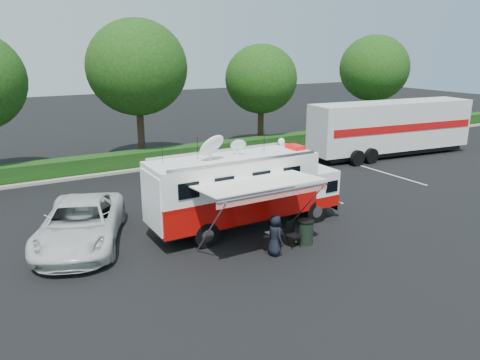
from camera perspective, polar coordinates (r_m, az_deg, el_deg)
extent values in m
plane|color=black|center=(19.43, 0.74, -5.75)|extent=(120.00, 120.00, 0.00)
cube|color=#9E998E|center=(30.47, -3.42, 2.45)|extent=(60.00, 0.35, 0.15)
cube|color=black|center=(31.16, -4.18, 3.54)|extent=(60.00, 1.20, 1.00)
cylinder|color=black|center=(30.34, -12.03, 6.55)|extent=(0.44, 0.44, 4.80)
ellipsoid|color=#14380F|center=(29.98, -12.43, 13.26)|extent=(6.14, 6.14, 5.84)
cylinder|color=black|center=(34.24, 2.54, 7.25)|extent=(0.44, 0.44, 4.00)
ellipsoid|color=#14380F|center=(33.92, 2.60, 12.20)|extent=(5.12, 5.12, 4.86)
cylinder|color=black|center=(41.15, 15.70, 8.44)|extent=(0.44, 0.44, 4.40)
ellipsoid|color=#14380F|center=(40.89, 16.05, 12.96)|extent=(5.63, 5.63, 5.35)
cube|color=silver|center=(20.03, -20.20, -6.10)|extent=(0.12, 5.50, 0.01)
cube|color=silver|center=(21.69, -4.47, -3.43)|extent=(0.12, 5.50, 0.01)
cube|color=silver|center=(24.73, 8.14, -1.08)|extent=(0.12, 5.50, 0.01)
cube|color=silver|center=(28.73, 17.61, 0.73)|extent=(0.12, 5.50, 0.01)
cube|color=black|center=(19.26, 0.75, -4.40)|extent=(7.63, 1.24, 0.27)
cylinder|color=black|center=(20.06, 9.18, -3.76)|extent=(0.98, 0.28, 0.98)
cylinder|color=black|center=(21.51, 5.91, -2.27)|extent=(0.98, 0.28, 0.98)
cylinder|color=black|center=(17.44, -4.15, -6.68)|extent=(0.98, 0.28, 0.98)
cylinder|color=black|center=(19.09, -6.74, -4.70)|extent=(0.98, 0.28, 0.98)
cube|color=silver|center=(21.48, 10.03, -2.34)|extent=(0.18, 2.22, 0.35)
cube|color=white|center=(20.82, 8.74, -0.43)|extent=(1.24, 2.22, 1.51)
cube|color=#B40A07|center=(20.98, 8.68, -1.83)|extent=(1.26, 2.24, 0.49)
cube|color=black|center=(21.11, 9.99, 0.48)|extent=(0.11, 1.92, 0.62)
cube|color=#B40A07|center=(18.74, -0.87, -2.82)|extent=(6.74, 2.22, 1.06)
cube|color=#B40A07|center=(18.58, -0.88, -1.27)|extent=(6.76, 2.24, 0.09)
cube|color=white|center=(18.39, -0.89, 0.71)|extent=(6.74, 2.22, 1.24)
cube|color=white|center=(18.23, -0.90, 2.70)|extent=(6.74, 2.22, 0.07)
cube|color=#CC0505|center=(19.81, 6.75, 4.04)|extent=(0.49, 0.84, 0.14)
sphere|color=white|center=(20.44, 5.07, 4.71)|extent=(0.30, 0.30, 0.30)
ellipsoid|color=white|center=(17.53, -3.48, 4.24)|extent=(1.06, 1.06, 0.32)
ellipsoid|color=white|center=(18.45, -0.21, 4.30)|extent=(0.62, 0.62, 0.18)
cylinder|color=black|center=(17.31, -9.46, 3.30)|extent=(0.02, 0.02, 0.89)
cylinder|color=black|center=(17.85, -5.20, 3.83)|extent=(0.02, 0.02, 0.89)
cylinder|color=black|center=(19.28, 2.96, 4.79)|extent=(0.02, 0.02, 0.89)
cube|color=white|center=(16.45, 2.27, -0.36)|extent=(4.43, 2.13, 0.19)
cube|color=red|center=(15.66, 4.31, -1.85)|extent=(4.43, 0.04, 0.25)
cylinder|color=#B2B2B7|center=(15.61, 4.36, -1.49)|extent=(4.43, 0.07, 0.07)
cylinder|color=#B2B2B7|center=(15.90, -3.66, -5.96)|extent=(0.05, 2.32, 2.56)
cylinder|color=#B2B2B7|center=(17.88, 7.70, -3.55)|extent=(0.05, 2.32, 2.56)
imported|color=silver|center=(18.78, -18.64, -7.43)|extent=(4.79, 6.60, 1.67)
imported|color=black|center=(17.03, 4.24, -9.05)|extent=(0.48, 0.74, 1.50)
cube|color=black|center=(17.12, 3.78, -6.51)|extent=(0.81, 0.59, 0.04)
cylinder|color=black|center=(16.93, 3.22, -7.98)|extent=(0.02, 0.02, 0.65)
cylinder|color=black|center=(17.24, 2.46, -7.50)|extent=(0.02, 0.02, 0.65)
cylinder|color=black|center=(17.27, 5.05, -7.52)|extent=(0.02, 0.02, 0.65)
cylinder|color=black|center=(17.58, 4.28, -7.06)|extent=(0.02, 0.02, 0.65)
cube|color=silver|center=(17.13, 3.55, -6.42)|extent=(0.21, 0.28, 0.01)
cube|color=black|center=(17.52, 6.53, -6.73)|extent=(0.53, 0.53, 0.04)
cube|color=black|center=(17.60, 6.11, -5.73)|extent=(0.46, 0.12, 0.51)
cylinder|color=black|center=(17.38, 6.38, -7.75)|extent=(0.02, 0.02, 0.46)
cylinder|color=black|center=(17.65, 5.67, -7.35)|extent=(0.02, 0.02, 0.46)
cylinder|color=black|center=(17.58, 7.35, -7.50)|extent=(0.02, 0.02, 0.46)
cylinder|color=black|center=(17.85, 6.63, -7.10)|extent=(0.02, 0.02, 0.46)
cylinder|color=black|center=(17.90, 8.00, -6.35)|extent=(0.57, 0.57, 0.88)
cylinder|color=black|center=(17.73, 8.05, -4.98)|extent=(0.62, 0.62, 0.04)
cube|color=silver|center=(33.29, 17.94, 6.36)|extent=(12.01, 3.78, 3.15)
cube|color=#B20C0C|center=(32.48, 19.56, 5.99)|extent=(11.15, 1.31, 0.49)
cube|color=black|center=(33.59, 17.69, 3.47)|extent=(11.00, 3.37, 0.30)
cylinder|color=black|center=(30.05, 14.13, 2.61)|extent=(0.98, 0.30, 0.98)
cylinder|color=black|center=(31.59, 11.42, 3.42)|extent=(0.98, 0.30, 0.98)
cylinder|color=black|center=(30.87, 15.71, 2.85)|extent=(0.98, 0.30, 0.98)
cylinder|color=black|center=(32.37, 12.99, 3.63)|extent=(0.98, 0.30, 0.98)
cylinder|color=black|center=(36.29, 23.71, 3.99)|extent=(0.98, 0.30, 0.98)
cylinder|color=black|center=(37.57, 21.08, 4.65)|extent=(0.98, 0.30, 0.98)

